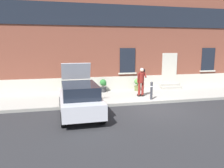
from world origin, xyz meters
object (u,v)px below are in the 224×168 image
hatchback_car_silver (80,98)px  planter_olive (138,84)px  planter_cream (67,87)px  planter_charcoal (103,85)px  person_on_phone (141,80)px  bollard_near_person (151,90)px

hatchback_car_silver → planter_olive: hatchback_car_silver is taller
planter_cream → planter_olive: 4.78m
planter_charcoal → person_on_phone: bearing=-43.0°
planter_cream → planter_charcoal: bearing=0.0°
hatchback_car_silver → planter_olive: (4.34, 4.21, -0.19)m
bollard_near_person → planter_charcoal: (-2.28, 2.73, -0.11)m
bollard_near_person → planter_cream: 5.41m
person_on_phone → bollard_near_person: bearing=-70.1°
person_on_phone → planter_cream: size_ratio=2.03×
person_on_phone → planter_charcoal: bearing=138.3°
bollard_near_person → planter_cream: size_ratio=1.22×
hatchback_car_silver → bollard_near_person: hatchback_car_silver is taller
bollard_near_person → planter_olive: bearing=87.5°
hatchback_car_silver → planter_cream: hatchback_car_silver is taller
person_on_phone → planter_cream: 4.78m
person_on_phone → planter_cream: bearing=158.4°
planter_charcoal → planter_cream: bearing=-180.0°
person_on_phone → planter_charcoal: person_on_phone is taller
bollard_near_person → planter_charcoal: bollard_near_person is taller
person_on_phone → planter_olive: (0.41, 1.76, -0.54)m
planter_olive → bollard_near_person: bearing=-92.5°
bollard_near_person → planter_charcoal: size_ratio=1.22×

